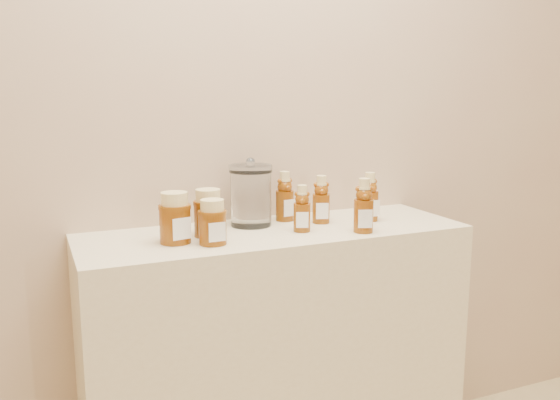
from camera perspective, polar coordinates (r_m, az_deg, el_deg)
name	(u,v)px	position (r m, az deg, el deg)	size (l,w,h in m)	color
wall_back	(251,83)	(1.97, -2.76, 11.21)	(3.50, 0.02, 2.70)	tan
display_table	(276,365)	(1.99, -0.42, -15.61)	(1.20, 0.40, 0.90)	beige
bear_bottle_back_left	(285,193)	(1.95, 0.46, 0.69)	(0.06, 0.06, 0.19)	#602C07
bear_bottle_back_mid	(321,196)	(1.92, 3.99, 0.37)	(0.06, 0.06, 0.18)	#602C07
bear_bottle_back_right	(370,194)	(1.97, 8.62, 0.62)	(0.06, 0.06, 0.18)	#602C07
bear_bottle_front_left	(302,205)	(1.80, 2.14, -0.52)	(0.06, 0.06, 0.16)	#602C07
bear_bottle_front_right	(364,202)	(1.81, 8.07, -0.18)	(0.06, 0.06, 0.19)	#602C07
honey_jar_left	(175,218)	(1.70, -10.08, -1.69)	(0.09, 0.09, 0.15)	#602C07
honey_jar_back	(208,213)	(1.76, -6.91, -1.23)	(0.09, 0.09, 0.14)	#602C07
honey_jar_front	(212,222)	(1.67, -6.52, -2.11)	(0.08, 0.08, 0.13)	#602C07
glass_canister	(251,193)	(1.88, -2.82, 0.69)	(0.14, 0.14, 0.21)	white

